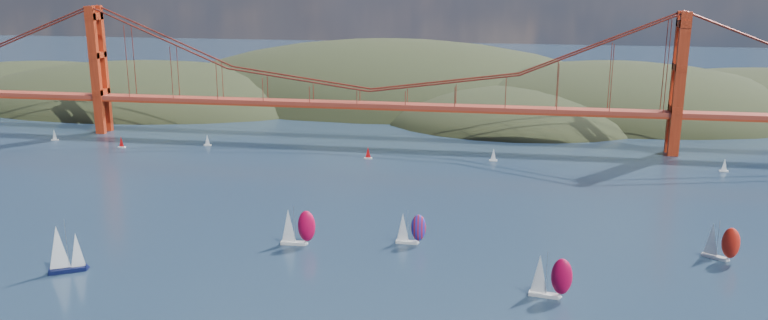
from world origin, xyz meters
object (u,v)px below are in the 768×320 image
at_px(racer_2, 721,241).
at_px(racer_rwb, 410,228).
at_px(sloop_navy, 64,249).
at_px(racer_1, 550,276).
at_px(racer_0, 297,226).

distance_m(racer_2, racer_rwb, 78.15).
relative_size(sloop_navy, racer_rwb, 1.43).
distance_m(sloop_navy, racer_1, 114.42).
distance_m(racer_1, racer_rwb, 44.65).
bearing_deg(racer_1, sloop_navy, -168.37).
bearing_deg(racer_0, racer_rwb, 8.53).
relative_size(racer_1, racer_rwb, 1.16).
bearing_deg(racer_rwb, racer_0, -169.17).
bearing_deg(racer_2, racer_1, -113.13).
xyz_separation_m(sloop_navy, racer_rwb, (79.39, 32.73, -1.47)).
bearing_deg(racer_2, racer_0, -143.53).
height_order(sloop_navy, racer_1, sloop_navy).
relative_size(racer_1, racer_2, 1.06).
bearing_deg(racer_rwb, sloop_navy, -157.98).
bearing_deg(sloop_navy, racer_1, -26.93).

